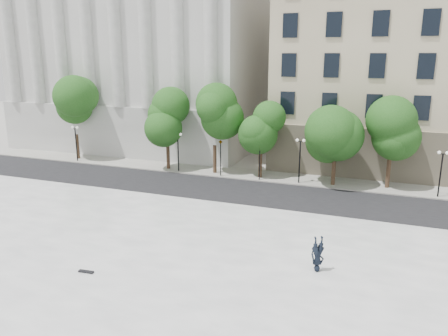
% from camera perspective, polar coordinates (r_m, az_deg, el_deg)
% --- Properties ---
extents(ground, '(160.00, 160.00, 0.00)m').
position_cam_1_polar(ground, '(23.96, -16.54, -15.22)').
color(ground, '#B3B1A9').
rests_on(ground, ground).
extents(plaza, '(44.00, 22.00, 0.45)m').
position_cam_1_polar(plaza, '(25.99, -12.57, -11.91)').
color(plaza, white).
rests_on(plaza, ground).
extents(street, '(60.00, 8.00, 0.02)m').
position_cam_1_polar(street, '(38.54, -0.46, -3.02)').
color(street, black).
rests_on(street, ground).
extents(far_sidewalk, '(60.00, 4.00, 0.12)m').
position_cam_1_polar(far_sidewalk, '(43.96, 2.32, -0.73)').
color(far_sidewalk, '#B2AFA4').
rests_on(far_sidewalk, ground).
extents(building_west, '(31.50, 27.65, 25.60)m').
position_cam_1_polar(building_west, '(62.61, -8.66, 15.55)').
color(building_west, silver).
rests_on(building_west, ground).
extents(traffic_light_west, '(0.98, 1.63, 4.16)m').
position_cam_1_polar(traffic_light_west, '(42.10, -0.46, 3.61)').
color(traffic_light_west, black).
rests_on(traffic_light_west, ground).
extents(traffic_light_east, '(0.61, 1.72, 4.18)m').
position_cam_1_polar(traffic_light_east, '(40.89, 4.73, 3.27)').
color(traffic_light_east, black).
rests_on(traffic_light_east, ground).
extents(person_lying, '(1.49, 2.09, 0.54)m').
position_cam_1_polar(person_lying, '(24.38, 12.07, -12.44)').
color(person_lying, black).
rests_on(person_lying, plaza).
extents(skateboard, '(0.87, 0.29, 0.09)m').
position_cam_1_polar(skateboard, '(24.93, -17.57, -12.78)').
color(skateboard, black).
rests_on(skateboard, plaza).
extents(street_trees, '(37.48, 5.00, 7.66)m').
position_cam_1_polar(street_trees, '(42.81, -0.00, 6.07)').
color(street_trees, '#382619').
rests_on(street_trees, ground).
extents(lamp_posts, '(37.62, 0.28, 4.27)m').
position_cam_1_polar(lamp_posts, '(42.11, 1.33, 2.50)').
color(lamp_posts, black).
rests_on(lamp_posts, ground).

